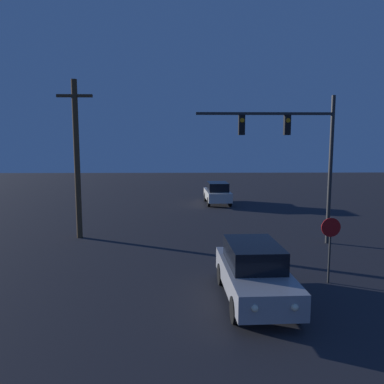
{
  "coord_description": "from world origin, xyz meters",
  "views": [
    {
      "loc": [
        -0.29,
        -1.29,
        4.65
      ],
      "look_at": [
        0.0,
        12.6,
        2.87
      ],
      "focal_mm": 35.0,
      "sensor_mm": 36.0,
      "label": 1
    }
  ],
  "objects_px": {
    "traffic_signal_mast": "(297,145)",
    "stop_sign": "(330,238)",
    "car_far": "(217,193)",
    "car_near": "(254,272)",
    "utility_pole": "(77,157)"
  },
  "relations": [
    {
      "from": "utility_pole",
      "to": "car_far",
      "type": "bearing_deg",
      "value": 53.38
    },
    {
      "from": "car_far",
      "to": "utility_pole",
      "type": "height_order",
      "value": "utility_pole"
    },
    {
      "from": "traffic_signal_mast",
      "to": "utility_pole",
      "type": "distance_m",
      "value": 10.51
    },
    {
      "from": "car_far",
      "to": "traffic_signal_mast",
      "type": "xyz_separation_m",
      "value": [
        2.58,
        -11.85,
        3.72
      ]
    },
    {
      "from": "car_near",
      "to": "car_far",
      "type": "bearing_deg",
      "value": -93.7
    },
    {
      "from": "traffic_signal_mast",
      "to": "utility_pole",
      "type": "relative_size",
      "value": 0.89
    },
    {
      "from": "car_near",
      "to": "traffic_signal_mast",
      "type": "height_order",
      "value": "traffic_signal_mast"
    },
    {
      "from": "car_near",
      "to": "stop_sign",
      "type": "height_order",
      "value": "stop_sign"
    },
    {
      "from": "traffic_signal_mast",
      "to": "utility_pole",
      "type": "xyz_separation_m",
      "value": [
        -10.42,
        1.3,
        -0.57
      ]
    },
    {
      "from": "car_near",
      "to": "traffic_signal_mast",
      "type": "xyz_separation_m",
      "value": [
        3.09,
        6.43,
        3.72
      ]
    },
    {
      "from": "car_near",
      "to": "utility_pole",
      "type": "distance_m",
      "value": 11.1
    },
    {
      "from": "traffic_signal_mast",
      "to": "car_far",
      "type": "bearing_deg",
      "value": 102.27
    },
    {
      "from": "car_far",
      "to": "traffic_signal_mast",
      "type": "height_order",
      "value": "traffic_signal_mast"
    },
    {
      "from": "car_near",
      "to": "utility_pole",
      "type": "xyz_separation_m",
      "value": [
        -7.32,
        7.73,
        3.15
      ]
    },
    {
      "from": "traffic_signal_mast",
      "to": "stop_sign",
      "type": "distance_m",
      "value": 5.94
    }
  ]
}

